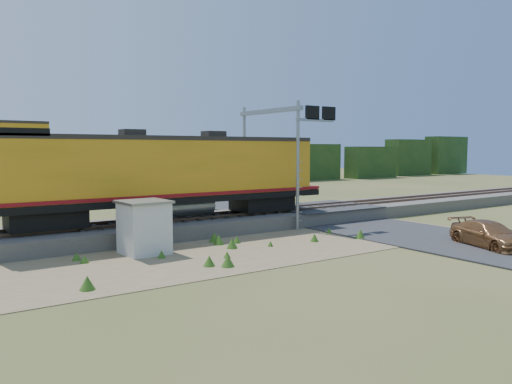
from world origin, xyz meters
TOP-DOWN VIEW (x-y plane):
  - ground at (0.00, 0.00)m, footprint 140.00×140.00m
  - ballast at (0.00, 6.00)m, footprint 70.00×5.00m
  - rails at (0.00, 6.00)m, footprint 70.00×1.54m
  - dirt_shoulder at (-2.00, 0.50)m, footprint 26.00×8.00m
  - road at (7.00, 0.74)m, footprint 7.00×66.00m
  - tree_line_north at (0.00, 38.00)m, footprint 130.00×3.00m
  - weed_clumps at (-3.50, 0.10)m, footprint 15.00×6.20m
  - locomotive at (-4.42, 6.00)m, footprint 19.27×2.94m
  - shed at (-7.08, 2.04)m, footprint 2.17×2.17m
  - signal_gantry at (3.05, 5.32)m, footprint 2.95×6.20m
  - car at (7.07, -5.86)m, footprint 3.05×4.66m

SIDE VIEW (x-z plane):
  - ground at x=0.00m, z-range 0.00..0.00m
  - weed_clumps at x=-3.50m, z-range -0.28..0.28m
  - dirt_shoulder at x=-2.00m, z-range 0.00..0.03m
  - road at x=7.00m, z-range -0.34..0.52m
  - ballast at x=0.00m, z-range 0.00..0.80m
  - car at x=7.07m, z-range 0.00..1.26m
  - rails at x=0.00m, z-range 0.80..0.96m
  - shed at x=-7.08m, z-range 0.02..2.44m
  - tree_line_north at x=0.00m, z-range -0.18..6.32m
  - locomotive at x=-4.42m, z-range 0.93..5.90m
  - signal_gantry at x=3.05m, z-range 1.83..9.27m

